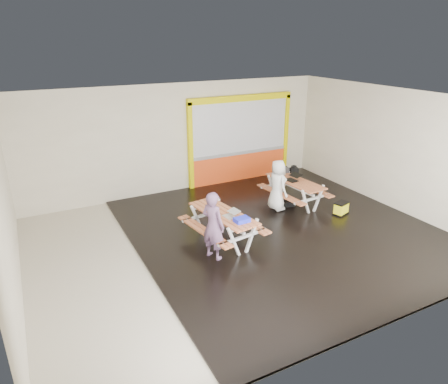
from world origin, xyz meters
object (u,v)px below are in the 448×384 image
blue_pouch (242,220)px  fluke_bag (341,209)px  person_left (213,225)px  toolbox (283,170)px  dark_case (287,203)px  person_right (277,185)px  picnic_table_right (295,186)px  laptop_left (231,215)px  backpack (293,173)px  laptop_right (293,178)px  picnic_table_left (223,220)px

blue_pouch → fluke_bag: (3.58, 0.53, -0.64)m
person_left → blue_pouch: 0.71m
toolbox → dark_case: bearing=-115.2°
person_right → blue_pouch: (-2.11, -1.63, 0.04)m
picnic_table_right → dark_case: size_ratio=5.32×
laptop_left → backpack: size_ratio=0.81×
person_left → blue_pouch: bearing=-119.7°
person_left → backpack: size_ratio=3.49×
person_right → blue_pouch: bearing=128.1°
laptop_left → dark_case: size_ratio=0.95×
picnic_table_right → toolbox: (0.11, 0.79, 0.27)m
picnic_table_right → laptop_left: 3.27m
dark_case → laptop_left: bearing=-152.5°
picnic_table_right → laptop_right: size_ratio=4.50×
picnic_table_right → person_left: person_left is taller
picnic_table_right → blue_pouch: blue_pouch is taller
laptop_right → dark_case: size_ratio=1.18×
blue_pouch → fluke_bag: blue_pouch is taller
backpack → picnic_table_right: bearing=-123.7°
blue_pouch → dark_case: size_ratio=0.87×
blue_pouch → dark_case: blue_pouch is taller
picnic_table_left → person_left: person_left is taller
laptop_right → laptop_left: bearing=-153.0°
laptop_left → backpack: laptop_left is taller
laptop_right → blue_pouch: laptop_right is taller
laptop_left → person_left: bearing=-153.3°
picnic_table_right → blue_pouch: (-2.85, -1.79, 0.26)m
picnic_table_left → backpack: size_ratio=4.83×
person_right → laptop_right: size_ratio=3.17×
toolbox → backpack: (0.41, -0.01, -0.15)m
person_left → person_right: size_ratio=1.09×
toolbox → fluke_bag: (0.62, -2.04, -0.65)m
blue_pouch → backpack: size_ratio=0.75×
picnic_table_right → laptop_right: (-0.04, 0.07, 0.24)m
picnic_table_right → laptop_left: size_ratio=5.60×
person_left → laptop_right: (3.52, 1.79, -0.00)m
blue_pouch → toolbox: (2.96, 2.57, 0.01)m
person_right → toolbox: 1.28m
person_right → fluke_bag: person_right is taller
person_right → backpack: 1.57m
laptop_right → fluke_bag: (0.76, -1.32, -0.63)m
dark_case → person_left: bearing=-152.6°
picnic_table_left → laptop_right: 3.21m
person_left → laptop_left: 0.70m
picnic_table_right → fluke_bag: size_ratio=4.31×
fluke_bag → laptop_left: bearing=-177.5°
person_right → laptop_right: person_right is taller
picnic_table_left → person_right: 2.47m
person_left → backpack: bearing=-83.3°
laptop_left → backpack: (3.46, 2.19, -0.14)m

